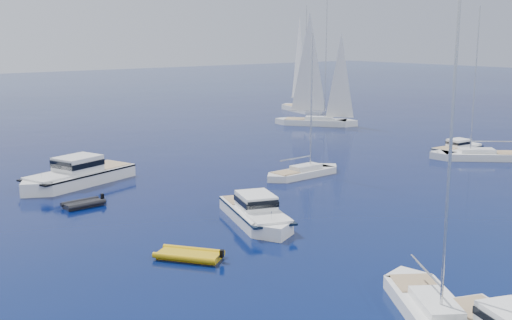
{
  "coord_description": "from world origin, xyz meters",
  "views": [
    {
      "loc": [
        -35.84,
        -18.9,
        13.03
      ],
      "look_at": [
        -1.71,
        23.38,
        2.2
      ],
      "focal_mm": 44.51,
      "sensor_mm": 36.0,
      "label": 1
    }
  ],
  "objects": [
    {
      "name": "tender_grey_far",
      "position": [
        -16.61,
        26.06,
        0.0
      ],
      "size": [
        3.33,
        1.97,
        0.95
      ],
      "primitive_type": null,
      "rotation": [
        0.0,
        0.0,
        1.62
      ],
      "color": "black",
      "rests_on": "ground"
    },
    {
      "name": "motor_cruiser_far_r",
      "position": [
        25.57,
        21.06,
        0.0
      ],
      "size": [
        7.63,
        2.8,
        1.97
      ],
      "primitive_type": null,
      "rotation": [
        0.0,
        0.0,
        4.64
      ],
      "color": "white",
      "rests_on": "ground"
    },
    {
      "name": "tender_yellow",
      "position": [
        -16.58,
        11.26,
        0.0
      ],
      "size": [
        4.15,
        4.64,
        0.95
      ],
      "primitive_type": null,
      "rotation": [
        0.0,
        0.0,
        0.6
      ],
      "color": "#C99B0B",
      "rests_on": "ground"
    },
    {
      "name": "sailboat_sails_far",
      "position": [
        38.12,
        60.3,
        0.0
      ],
      "size": [
        6.3,
        12.89,
        18.33
      ],
      "primitive_type": null,
      "rotation": [
        0.0,
        0.0,
        2.88
      ],
      "color": "white",
      "rests_on": "ground"
    },
    {
      "name": "sailboat_mid_r",
      "position": [
        24.01,
        17.36,
        0.0
      ],
      "size": [
        10.22,
        9.66,
        16.42
      ],
      "primitive_type": null,
      "rotation": [
        0.0,
        0.0,
        0.83
      ],
      "color": "silver",
      "rests_on": "ground"
    },
    {
      "name": "sailboat_sails_r",
      "position": [
        28.42,
        46.82,
        0.0
      ],
      "size": [
        10.39,
        11.89,
        18.5
      ],
      "primitive_type": null,
      "rotation": [
        0.0,
        0.0,
        3.81
      ],
      "color": "silver",
      "rests_on": "ground"
    },
    {
      "name": "sailboat_centre",
      "position": [
        3.85,
        23.27,
        0.0
      ],
      "size": [
        9.28,
        2.57,
        13.58
      ],
      "primitive_type": null,
      "rotation": [
        0.0,
        0.0,
        4.73
      ],
      "color": "silver",
      "rests_on": "ground"
    },
    {
      "name": "motor_cruiser_centre",
      "position": [
        -14.01,
        33.32,
        0.0
      ],
      "size": [
        12.68,
        7.18,
        3.18
      ],
      "primitive_type": null,
      "rotation": [
        0.0,
        0.0,
        1.88
      ],
      "color": "silver",
      "rests_on": "ground"
    },
    {
      "name": "sailboat_fore",
      "position": [
        -12.01,
        -2.52,
        0.0
      ],
      "size": [
        7.97,
        9.94,
        15.03
      ],
      "primitive_type": null,
      "rotation": [
        0.0,
        0.0,
        2.54
      ],
      "color": "white",
      "rests_on": "ground"
    },
    {
      "name": "motor_cruiser_left",
      "position": [
        -8.86,
        14.43,
        0.0
      ],
      "size": [
        6.3,
        10.36,
        2.61
      ],
      "primitive_type": null,
      "rotation": [
        0.0,
        0.0,
        2.79
      ],
      "color": "white",
      "rests_on": "ground"
    },
    {
      "name": "tender_grey_near",
      "position": [
        21.64,
        19.3,
        0.0
      ],
      "size": [
        3.36,
        3.33,
        0.95
      ],
      "primitive_type": null,
      "rotation": [
        0.0,
        0.0,
        3.94
      ],
      "color": "black",
      "rests_on": "ground"
    }
  ]
}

